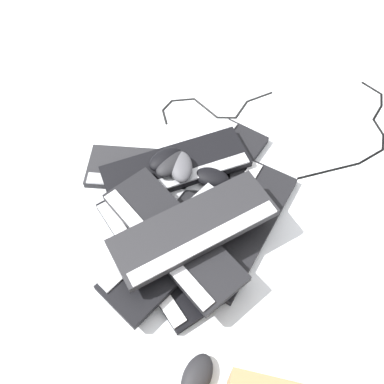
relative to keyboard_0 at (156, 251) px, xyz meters
The scene contains 16 objects.
ground_plane 0.16m from the keyboard_0, behind, with size 3.20×3.20×0.00m, color silver.
keyboard_0 is the anchor object (origin of this frame).
keyboard_1 0.25m from the keyboard_0, 133.66° to the left, with size 0.45×0.19×0.03m.
keyboard_2 0.30m from the keyboard_0, behind, with size 0.46×0.21×0.03m.
keyboard_3 0.27m from the keyboard_0, 154.01° to the right, with size 0.29×0.46×0.03m.
keyboard_4 0.06m from the keyboard_0, 110.35° to the left, with size 0.46×0.28×0.03m.
keyboard_5 0.08m from the keyboard_0, 133.82° to the left, with size 0.32×0.46×0.03m.
keyboard_6 0.14m from the keyboard_0, 128.37° to the left, with size 0.45×0.38×0.03m.
keyboard_7 0.27m from the keyboard_0, 165.87° to the right, with size 0.42×0.41×0.03m.
mouse_0 0.28m from the keyboard_0, 159.19° to the right, with size 0.11×0.07×0.04m, color black.
mouse_1 0.26m from the keyboard_0, behind, with size 0.11×0.07×0.04m, color #4C4C51.
mouse_2 0.34m from the keyboard_0, 44.39° to the left, with size 0.11×0.07×0.04m, color black.
mouse_3 0.27m from the keyboard_0, behind, with size 0.11×0.07×0.04m, color black.
mouse_4 0.26m from the keyboard_0, 163.56° to the right, with size 0.11×0.07×0.04m, color black.
cable_0 0.78m from the keyboard_0, 147.70° to the left, with size 0.51×0.22×0.01m.
cable_1 0.58m from the keyboard_0, behind, with size 0.30×0.32×0.01m.
Camera 1 is at (0.56, 0.30, 1.09)m, focal length 40.00 mm.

